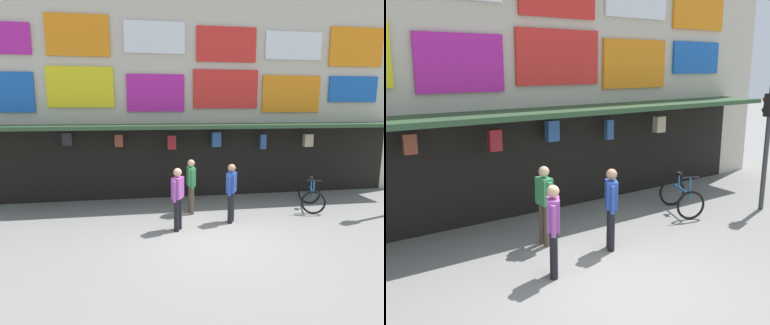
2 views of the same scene
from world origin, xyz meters
TOP-DOWN VIEW (x-y plane):
  - ground_plane at (0.00, 0.00)m, footprint 80.00×80.00m
  - shopfront at (0.00, 4.57)m, footprint 18.00×2.60m
  - traffic_light_far at (5.50, 0.94)m, footprint 0.33×0.35m
  - bicycle_parked at (3.58, 1.92)m, footprint 1.11×1.35m
  - pedestrian_in_white at (-0.30, 2.06)m, footprint 0.24×0.53m
  - pedestrian_in_red at (0.70, 1.12)m, footprint 0.37×0.47m
  - pedestrian_in_yellow at (-0.85, 0.75)m, footprint 0.37×0.47m

SIDE VIEW (x-z plane):
  - ground_plane at x=0.00m, z-range 0.00..0.00m
  - bicycle_parked at x=3.58m, z-range -0.13..0.92m
  - pedestrian_in_white at x=-0.30m, z-range 0.11..1.79m
  - pedestrian_in_red at x=0.70m, z-range 0.11..1.79m
  - pedestrian_in_yellow at x=-0.85m, z-range 0.11..1.79m
  - traffic_light_far at x=5.50m, z-range 0.54..3.74m
  - shopfront at x=0.00m, z-range -0.04..7.96m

